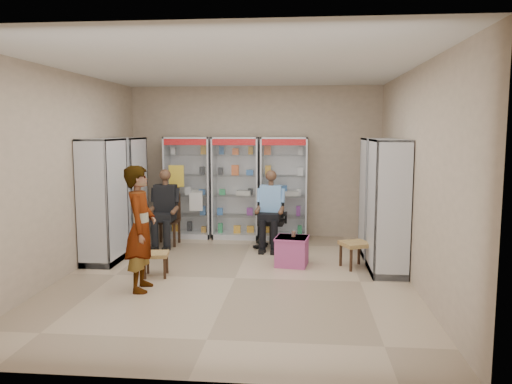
# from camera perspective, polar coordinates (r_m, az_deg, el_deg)

# --- Properties ---
(floor) EXTENTS (6.00, 6.00, 0.00)m
(floor) POSITION_cam_1_polar(r_m,az_deg,el_deg) (7.36, -2.41, -9.81)
(floor) COLOR tan
(floor) RESTS_ON ground
(room_shell) EXTENTS (5.02, 6.02, 3.01)m
(room_shell) POSITION_cam_1_polar(r_m,az_deg,el_deg) (7.04, -2.50, 5.71)
(room_shell) COLOR tan
(room_shell) RESTS_ON ground
(cabinet_back_left) EXTENTS (0.90, 0.50, 2.00)m
(cabinet_back_left) POSITION_cam_1_polar(r_m,az_deg,el_deg) (10.03, -7.71, 0.52)
(cabinet_back_left) COLOR silver
(cabinet_back_left) RESTS_ON floor
(cabinet_back_mid) EXTENTS (0.90, 0.50, 2.00)m
(cabinet_back_mid) POSITION_cam_1_polar(r_m,az_deg,el_deg) (9.86, -2.32, 0.47)
(cabinet_back_mid) COLOR #AEAFB6
(cabinet_back_mid) RESTS_ON floor
(cabinet_back_right) EXTENTS (0.90, 0.50, 2.00)m
(cabinet_back_right) POSITION_cam_1_polar(r_m,az_deg,el_deg) (9.78, 3.20, 0.41)
(cabinet_back_right) COLOR silver
(cabinet_back_right) RESTS_ON floor
(cabinet_right_far) EXTENTS (0.90, 0.50, 2.00)m
(cabinet_right_far) POSITION_cam_1_polar(r_m,az_deg,el_deg) (8.74, 13.66, -0.58)
(cabinet_right_far) COLOR #AAACB1
(cabinet_right_far) RESTS_ON floor
(cabinet_right_near) EXTENTS (0.90, 0.50, 2.00)m
(cabinet_right_near) POSITION_cam_1_polar(r_m,az_deg,el_deg) (7.66, 14.83, -1.68)
(cabinet_right_near) COLOR silver
(cabinet_right_near) RESTS_ON floor
(cabinet_left_far) EXTENTS (0.90, 0.50, 2.00)m
(cabinet_left_far) POSITION_cam_1_polar(r_m,az_deg,el_deg) (9.40, -14.52, -0.08)
(cabinet_left_far) COLOR #A3A5AA
(cabinet_left_far) RESTS_ON floor
(cabinet_left_near) EXTENTS (0.90, 0.50, 2.00)m
(cabinet_left_near) POSITION_cam_1_polar(r_m,az_deg,el_deg) (8.39, -17.06, -1.01)
(cabinet_left_near) COLOR #B9BCC1
(cabinet_left_near) RESTS_ON floor
(wooden_chair) EXTENTS (0.42, 0.42, 0.94)m
(wooden_chair) POSITION_cam_1_polar(r_m,az_deg,el_deg) (9.46, -10.13, -3.16)
(wooden_chair) COLOR black
(wooden_chair) RESTS_ON floor
(seated_customer) EXTENTS (0.44, 0.60, 1.34)m
(seated_customer) POSITION_cam_1_polar(r_m,az_deg,el_deg) (9.38, -10.24, -2.01)
(seated_customer) COLOR black
(seated_customer) RESTS_ON floor
(office_chair) EXTENTS (0.61, 0.61, 1.05)m
(office_chair) POSITION_cam_1_polar(r_m,az_deg,el_deg) (9.10, 1.75, -3.12)
(office_chair) COLOR black
(office_chair) RESTS_ON floor
(seated_shopkeeper) EXTENTS (0.48, 0.64, 1.33)m
(seated_shopkeeper) POSITION_cam_1_polar(r_m,az_deg,el_deg) (9.03, 1.73, -2.28)
(seated_shopkeeper) COLOR #6A9FD3
(seated_shopkeeper) RESTS_ON floor
(pink_trunk) EXTENTS (0.54, 0.52, 0.46)m
(pink_trunk) POSITION_cam_1_polar(r_m,az_deg,el_deg) (7.97, 4.11, -6.76)
(pink_trunk) COLOR #C74F9E
(pink_trunk) RESTS_ON floor
(tea_glass) EXTENTS (0.07, 0.07, 0.09)m
(tea_glass) POSITION_cam_1_polar(r_m,az_deg,el_deg) (7.95, 4.32, -4.77)
(tea_glass) COLOR #4E2706
(tea_glass) RESTS_ON pink_trunk
(woven_stool_a) EXTENTS (0.54, 0.54, 0.41)m
(woven_stool_a) POSITION_cam_1_polar(r_m,az_deg,el_deg) (7.98, 11.26, -7.06)
(woven_stool_a) COLOR #AB9148
(woven_stool_a) RESTS_ON floor
(woven_stool_b) EXTENTS (0.41, 0.41, 0.36)m
(woven_stool_b) POSITION_cam_1_polar(r_m,az_deg,el_deg) (7.54, -11.35, -8.11)
(woven_stool_b) COLOR #96623F
(woven_stool_b) RESTS_ON floor
(standing_man) EXTENTS (0.47, 0.65, 1.68)m
(standing_man) POSITION_cam_1_polar(r_m,az_deg,el_deg) (6.82, -13.05, -4.08)
(standing_man) COLOR gray
(standing_man) RESTS_ON floor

